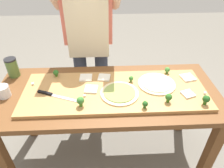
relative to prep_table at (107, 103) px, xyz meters
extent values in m
plane|color=#6B665B|center=(0.00, 0.00, -0.64)|extent=(8.00, 8.00, 0.00)
cube|color=brown|center=(-0.74, -0.28, -0.28)|extent=(0.07, 0.07, 0.71)
cube|color=brown|center=(0.74, -0.28, -0.28)|extent=(0.07, 0.07, 0.71)
cube|color=brown|center=(-0.74, 0.28, -0.28)|extent=(0.07, 0.07, 0.71)
cube|color=brown|center=(0.74, 0.28, -0.28)|extent=(0.07, 0.07, 0.71)
cube|color=brown|center=(0.00, 0.00, 0.09)|extent=(1.60, 0.68, 0.04)
cube|color=#B27F47|center=(0.05, -0.02, 0.12)|extent=(1.28, 0.47, 0.02)
cube|color=#B7BABF|center=(-0.28, -0.10, 0.14)|extent=(0.21, 0.10, 0.00)
cube|color=black|center=(-0.43, -0.04, 0.14)|extent=(0.11, 0.06, 0.02)
cylinder|color=beige|center=(0.36, 0.03, 0.14)|extent=(0.27, 0.27, 0.01)
cylinder|color=beige|center=(0.36, 0.03, 0.15)|extent=(0.22, 0.22, 0.01)
cylinder|color=beige|center=(0.08, -0.06, 0.14)|extent=(0.26, 0.26, 0.01)
cylinder|color=#899E4C|center=(0.08, -0.06, 0.15)|extent=(0.22, 0.22, 0.01)
cube|color=silver|center=(0.55, -0.09, 0.14)|extent=(0.10, 0.10, 0.01)
cube|color=silver|center=(-0.16, 0.14, 0.14)|extent=(0.09, 0.09, 0.01)
cube|color=silver|center=(-0.02, 0.13, 0.14)|extent=(0.10, 0.10, 0.01)
cube|color=silver|center=(-0.11, -0.01, 0.14)|extent=(0.10, 0.10, 0.01)
cube|color=silver|center=(0.61, 0.10, 0.14)|extent=(0.11, 0.11, 0.01)
cylinder|color=#366618|center=(0.39, -0.16, 0.15)|extent=(0.02, 0.02, 0.03)
sphere|color=#2D6623|center=(0.39, -0.16, 0.18)|extent=(0.04, 0.04, 0.04)
cylinder|color=#487A23|center=(0.47, 0.18, 0.14)|extent=(0.02, 0.02, 0.02)
sphere|color=#427F33|center=(0.47, 0.18, 0.17)|extent=(0.04, 0.04, 0.04)
cylinder|color=#366618|center=(-0.38, 0.18, 0.14)|extent=(0.02, 0.02, 0.02)
sphere|color=#2D6623|center=(-0.38, 0.18, 0.17)|extent=(0.04, 0.04, 0.04)
cylinder|color=#3F7220|center=(0.18, 0.07, 0.14)|extent=(0.02, 0.02, 0.02)
sphere|color=#38752D|center=(0.18, 0.07, 0.17)|extent=(0.03, 0.03, 0.03)
cylinder|color=#2C5915|center=(0.62, -0.19, 0.15)|extent=(0.02, 0.02, 0.03)
sphere|color=#23561E|center=(0.62, -0.19, 0.18)|extent=(0.05, 0.05, 0.05)
cylinder|color=#2C5915|center=(0.23, -0.21, 0.14)|extent=(0.02, 0.02, 0.02)
sphere|color=#23561E|center=(0.23, -0.21, 0.17)|extent=(0.04, 0.04, 0.04)
cylinder|color=#3F7220|center=(-0.17, -0.17, 0.15)|extent=(0.02, 0.02, 0.03)
sphere|color=#38752D|center=(-0.17, -0.17, 0.18)|extent=(0.05, 0.05, 0.05)
cube|color=white|center=(0.67, -0.09, 0.14)|extent=(0.02, 0.02, 0.01)
cube|color=silver|center=(-0.15, -0.08, 0.14)|extent=(0.02, 0.02, 0.01)
cube|color=white|center=(-0.54, 0.07, 0.14)|extent=(0.02, 0.02, 0.02)
cylinder|color=white|center=(-0.71, -0.02, 0.15)|extent=(0.09, 0.09, 0.08)
cylinder|color=white|center=(-0.71, -0.02, 0.13)|extent=(0.08, 0.08, 0.05)
cylinder|color=#517033|center=(-0.73, 0.24, 0.18)|extent=(0.09, 0.09, 0.14)
cylinder|color=black|center=(-0.73, 0.24, 0.26)|extent=(0.09, 0.09, 0.01)
cylinder|color=#333847|center=(-0.24, 0.54, -0.19)|extent=(0.12, 0.12, 0.90)
cylinder|color=#333847|center=(-0.04, 0.54, -0.19)|extent=(0.12, 0.12, 0.90)
cube|color=#DB6B5B|center=(-0.14, 0.54, 0.54)|extent=(0.40, 0.20, 0.55)
cube|color=beige|center=(-0.14, 0.43, 0.46)|extent=(0.34, 0.01, 0.60)
camera|label=1|loc=(-0.02, -1.16, 1.04)|focal=33.34mm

